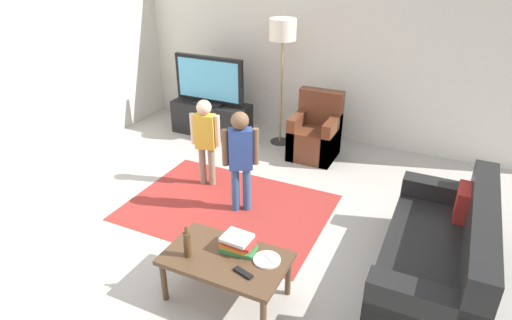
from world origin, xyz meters
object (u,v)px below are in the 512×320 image
coffee_table (226,261)px  tv_remote (243,273)px  plate (267,260)px  tv_stand (212,119)px  child_center (240,153)px  couch (443,260)px  bottle (187,244)px  child_near_tv (205,135)px  floor_lamp (283,37)px  armchair (316,135)px  tv (209,81)px  book_stack (238,243)px

coffee_table → tv_remote: 0.26m
tv_remote → plate: 0.24m
tv_stand → child_center: 2.25m
tv_stand → couch: 4.05m
tv_stand → bottle: size_ratio=4.25×
child_near_tv → plate: size_ratio=4.93×
floor_lamp → bottle: 3.42m
tv_stand → tv_remote: size_ratio=7.06×
armchair → tv: bearing=179.4°
couch → tv_remote: size_ratio=10.59×
bottle → coffee_table: bearing=23.2°
bottle → book_stack: bearing=37.0°
book_stack → bottle: 0.41m
floor_lamp → bottle: size_ratio=6.31×
child_center → plate: child_center is taller
couch → armchair: 2.71m
child_near_tv → child_center: child_center is taller
armchair → tv_remote: bearing=-81.9°
tv_remote → coffee_table: bearing=167.6°
tv_stand → book_stack: (1.94, -2.83, 0.24)m
tv_stand → child_center: bearing=-50.9°
bottle → tv_remote: size_ratio=1.66×
tv → bottle: (1.61, -3.05, -0.31)m
tv_remote → bottle: bearing=-163.8°
couch → coffee_table: size_ratio=1.80×
bottle → tv: bearing=117.9°
couch → bottle: (-1.88, -1.02, 0.25)m
child_near_tv → plate: 2.09m
child_center → tv_remote: size_ratio=6.81×
child_center → bottle: size_ratio=4.10×
tv_stand → tv: tv is taller
plate → child_near_tv: bearing=134.6°
child_near_tv → coffee_table: child_near_tv is taller
tv_stand → child_center: (1.39, -1.71, 0.45)m
tv → plate: (2.21, -2.83, -0.42)m
armchair → coffee_table: bearing=-85.8°
child_near_tv → coffee_table: (1.14, -1.58, -0.28)m
child_near_tv → bottle: (0.86, -1.70, -0.12)m
floor_lamp → child_near_tv: bearing=-101.9°
couch → child_near_tv: (-2.74, 0.68, 0.36)m
couch → book_stack: size_ratio=6.10×
child_near_tv → armchair: bearing=55.3°
child_center → tv_stand: bearing=129.1°
child_near_tv → plate: bearing=-45.4°
armchair → child_near_tv: child_near_tv is taller
child_center → bottle: bearing=-80.7°
floor_lamp → tv_remote: 3.57m
tv_stand → armchair: size_ratio=1.33×
floor_lamp → book_stack: (0.87, -2.98, -1.06)m
child_center → bottle: 1.39m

